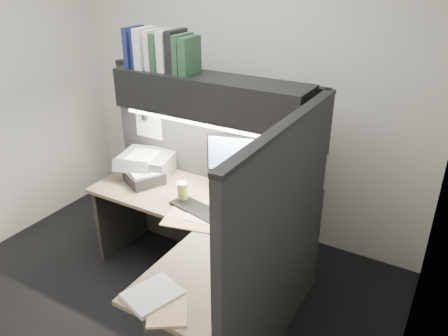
{
  "coord_description": "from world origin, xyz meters",
  "views": [
    {
      "loc": [
        1.8,
        -1.91,
        2.4
      ],
      "look_at": [
        0.39,
        0.51,
        1.08
      ],
      "focal_mm": 35.0,
      "sensor_mm": 36.0,
      "label": 1
    }
  ],
  "objects_px": {
    "desk": "(190,281)",
    "notebook_stack": "(143,176)",
    "telephone": "(277,210)",
    "monitor": "(237,171)",
    "keyboard": "(199,210)",
    "coffee_cup": "(183,192)",
    "printer": "(147,164)",
    "overhead_shelf": "(209,96)"
  },
  "relations": [
    {
      "from": "coffee_cup",
      "to": "telephone",
      "type": "bearing_deg",
      "value": 12.51
    },
    {
      "from": "telephone",
      "to": "coffee_cup",
      "type": "height_order",
      "value": "coffee_cup"
    },
    {
      "from": "overhead_shelf",
      "to": "printer",
      "type": "xyz_separation_m",
      "value": [
        -0.62,
        -0.03,
        -0.68
      ]
    },
    {
      "from": "coffee_cup",
      "to": "notebook_stack",
      "type": "height_order",
      "value": "coffee_cup"
    },
    {
      "from": "desk",
      "to": "coffee_cup",
      "type": "xyz_separation_m",
      "value": [
        -0.38,
        0.47,
        0.36
      ]
    },
    {
      "from": "notebook_stack",
      "to": "keyboard",
      "type": "bearing_deg",
      "value": -14.74
    },
    {
      "from": "keyboard",
      "to": "telephone",
      "type": "relative_size",
      "value": 1.99
    },
    {
      "from": "telephone",
      "to": "coffee_cup",
      "type": "distance_m",
      "value": 0.73
    },
    {
      "from": "telephone",
      "to": "printer",
      "type": "bearing_deg",
      "value": -165.48
    },
    {
      "from": "coffee_cup",
      "to": "printer",
      "type": "bearing_deg",
      "value": 155.49
    },
    {
      "from": "monitor",
      "to": "notebook_stack",
      "type": "height_order",
      "value": "monitor"
    },
    {
      "from": "desk",
      "to": "telephone",
      "type": "xyz_separation_m",
      "value": [
        0.34,
        0.63,
        0.33
      ]
    },
    {
      "from": "desk",
      "to": "notebook_stack",
      "type": "distance_m",
      "value": 1.08
    },
    {
      "from": "desk",
      "to": "keyboard",
      "type": "height_order",
      "value": "keyboard"
    },
    {
      "from": "telephone",
      "to": "coffee_cup",
      "type": "xyz_separation_m",
      "value": [
        -0.72,
        -0.16,
        0.03
      ]
    },
    {
      "from": "keyboard",
      "to": "telephone",
      "type": "height_order",
      "value": "telephone"
    },
    {
      "from": "monitor",
      "to": "coffee_cup",
      "type": "height_order",
      "value": "monitor"
    },
    {
      "from": "monitor",
      "to": "keyboard",
      "type": "relative_size",
      "value": 1.03
    },
    {
      "from": "monitor",
      "to": "notebook_stack",
      "type": "xyz_separation_m",
      "value": [
        -0.79,
        -0.2,
        -0.15
      ]
    },
    {
      "from": "telephone",
      "to": "keyboard",
      "type": "bearing_deg",
      "value": -137.1
    },
    {
      "from": "keyboard",
      "to": "telephone",
      "type": "bearing_deg",
      "value": 37.06
    },
    {
      "from": "monitor",
      "to": "overhead_shelf",
      "type": "bearing_deg",
      "value": 166.78
    },
    {
      "from": "overhead_shelf",
      "to": "keyboard",
      "type": "bearing_deg",
      "value": -70.87
    },
    {
      "from": "overhead_shelf",
      "to": "monitor",
      "type": "bearing_deg",
      "value": 5.16
    },
    {
      "from": "monitor",
      "to": "printer",
      "type": "bearing_deg",
      "value": 165.12
    },
    {
      "from": "overhead_shelf",
      "to": "telephone",
      "type": "height_order",
      "value": "overhead_shelf"
    },
    {
      "from": "desk",
      "to": "overhead_shelf",
      "type": "relative_size",
      "value": 1.1
    },
    {
      "from": "monitor",
      "to": "notebook_stack",
      "type": "bearing_deg",
      "value": 175.85
    },
    {
      "from": "desk",
      "to": "telephone",
      "type": "relative_size",
      "value": 6.94
    },
    {
      "from": "keyboard",
      "to": "coffee_cup",
      "type": "relative_size",
      "value": 3.32
    },
    {
      "from": "desk",
      "to": "printer",
      "type": "xyz_separation_m",
      "value": [
        -0.93,
        0.72,
        0.38
      ]
    },
    {
      "from": "printer",
      "to": "coffee_cup",
      "type": "bearing_deg",
      "value": -39.53
    },
    {
      "from": "desk",
      "to": "notebook_stack",
      "type": "relative_size",
      "value": 5.2
    },
    {
      "from": "monitor",
      "to": "keyboard",
      "type": "xyz_separation_m",
      "value": [
        -0.11,
        -0.38,
        -0.19
      ]
    },
    {
      "from": "monitor",
      "to": "printer",
      "type": "xyz_separation_m",
      "value": [
        -0.86,
        -0.05,
        -0.11
      ]
    },
    {
      "from": "keyboard",
      "to": "coffee_cup",
      "type": "bearing_deg",
      "value": 172.52
    },
    {
      "from": "coffee_cup",
      "to": "printer",
      "type": "distance_m",
      "value": 0.6
    },
    {
      "from": "telephone",
      "to": "monitor",
      "type": "bearing_deg",
      "value": 179.05
    },
    {
      "from": "overhead_shelf",
      "to": "keyboard",
      "type": "relative_size",
      "value": 3.18
    },
    {
      "from": "overhead_shelf",
      "to": "monitor",
      "type": "relative_size",
      "value": 3.08
    },
    {
      "from": "telephone",
      "to": "notebook_stack",
      "type": "height_order",
      "value": "notebook_stack"
    },
    {
      "from": "overhead_shelf",
      "to": "telephone",
      "type": "xyz_separation_m",
      "value": [
        0.64,
        -0.12,
        -0.72
      ]
    }
  ]
}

